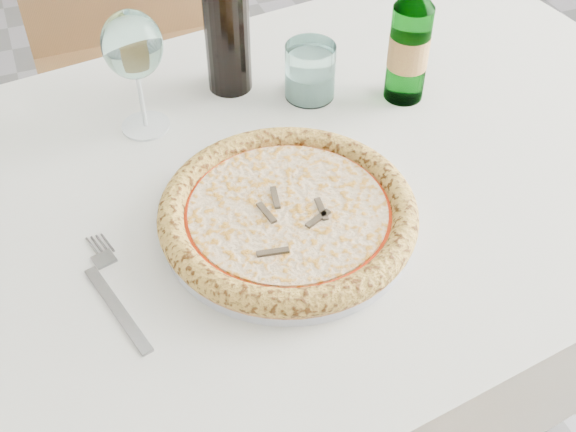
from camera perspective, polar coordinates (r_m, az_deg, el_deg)
name	(u,v)px	position (r m, az deg, el deg)	size (l,w,h in m)	color
dining_table	(264,225)	(1.08, -1.91, -0.72)	(1.52, 1.02, 0.76)	brown
chair_far	(130,37)	(1.81, -12.34, 13.62)	(0.46, 0.46, 0.93)	brown
plate	(288,222)	(0.94, 0.00, -0.49)	(0.33, 0.33, 0.02)	silver
pizza	(288,212)	(0.93, 0.00, 0.28)	(0.34, 0.34, 0.04)	#C68044
fork	(113,293)	(0.90, -13.64, -5.97)	(0.05, 0.22, 0.00)	gray
wine_glass	(133,48)	(1.06, -12.18, 12.88)	(0.09, 0.09, 0.19)	silver
tumbler	(310,75)	(1.16, 1.75, 11.10)	(0.08, 0.08, 0.09)	silver
beer_bottle	(410,42)	(1.14, 9.59, 13.38)	(0.06, 0.06, 0.24)	#2B7F33
wine_bottle	(226,17)	(1.14, -4.91, 15.38)	(0.07, 0.07, 0.29)	black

